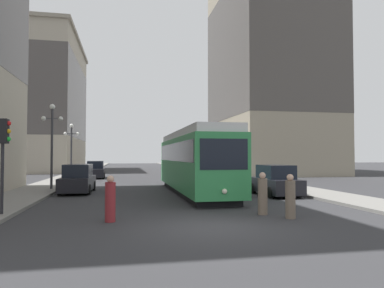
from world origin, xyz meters
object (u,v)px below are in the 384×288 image
at_px(transit_bus, 202,160).
at_px(lamp_post_left_near, 52,133).
at_px(pedestrian_crossing_near, 290,198).
at_px(pedestrian_crossing_far, 263,195).
at_px(pedestrian_on_sidewalk, 110,200).
at_px(parked_car_right_far, 275,181).
at_px(traffic_light_near_left, 3,141).
at_px(streetcar, 193,160).
at_px(lamp_post_left_far, 71,143).
at_px(parked_car_left_near, 78,180).
at_px(parked_car_left_mid, 96,170).

relative_size(transit_bus, lamp_post_left_near, 2.14).
bearing_deg(pedestrian_crossing_near, pedestrian_crossing_far, -14.39).
bearing_deg(pedestrian_on_sidewalk, lamp_post_left_near, 167.85).
distance_m(parked_car_right_far, pedestrian_crossing_near, 7.83).
distance_m(pedestrian_crossing_far, traffic_light_near_left, 10.37).
distance_m(streetcar, traffic_light_near_left, 11.60).
relative_size(pedestrian_crossing_far, lamp_post_left_far, 0.33).
bearing_deg(lamp_post_left_near, streetcar, -19.41).
bearing_deg(parked_car_left_near, lamp_post_left_near, 142.34).
bearing_deg(traffic_light_near_left, streetcar, 39.56).
bearing_deg(parked_car_left_mid, lamp_post_left_near, -99.64).
bearing_deg(traffic_light_near_left, transit_bus, 60.01).
bearing_deg(lamp_post_left_near, parked_car_right_far, -21.84).
bearing_deg(parked_car_left_near, streetcar, -11.57).
bearing_deg(pedestrian_on_sidewalk, lamp_post_left_far, 159.83).
relative_size(streetcar, pedestrian_on_sidewalk, 8.41).
bearing_deg(parked_car_left_mid, parked_car_left_near, -91.51).
height_order(parked_car_left_mid, pedestrian_crossing_far, parked_car_left_mid).
relative_size(pedestrian_crossing_far, traffic_light_near_left, 0.47).
height_order(parked_car_left_near, lamp_post_left_far, lamp_post_left_far).
relative_size(traffic_light_near_left, lamp_post_left_far, 0.70).
distance_m(transit_bus, traffic_light_near_left, 25.75).
height_order(transit_bus, pedestrian_crossing_far, transit_bus).
distance_m(pedestrian_on_sidewalk, lamp_post_left_near, 13.32).
xyz_separation_m(streetcar, pedestrian_crossing_far, (1.15, -8.55, -1.31)).
xyz_separation_m(streetcar, traffic_light_near_left, (-8.92, -7.37, 0.85)).
relative_size(parked_car_left_near, lamp_post_left_far, 0.87).
bearing_deg(parked_car_right_far, pedestrian_on_sidewalk, 35.33).
bearing_deg(transit_bus, pedestrian_on_sidewalk, -109.41).
distance_m(transit_bus, pedestrian_on_sidewalk, 25.49).
bearing_deg(transit_bus, traffic_light_near_left, -119.24).
distance_m(transit_bus, pedestrian_crossing_far, 23.66).
distance_m(parked_car_right_far, pedestrian_on_sidewalk, 11.53).
bearing_deg(lamp_post_left_near, lamp_post_left_far, 90.00).
relative_size(transit_bus, parked_car_left_near, 2.70).
bearing_deg(transit_bus, pedestrian_crossing_near, -94.17).
bearing_deg(parked_car_left_mid, traffic_light_near_left, -95.54).
height_order(streetcar, transit_bus, streetcar).
relative_size(parked_car_left_mid, pedestrian_crossing_far, 2.73).
height_order(transit_bus, lamp_post_left_near, lamp_post_left_near).
height_order(pedestrian_crossing_far, traffic_light_near_left, traffic_light_near_left).
relative_size(parked_car_right_far, lamp_post_left_near, 0.74).
distance_m(transit_bus, parked_car_left_near, 17.36).
bearing_deg(pedestrian_on_sidewalk, streetcar, 120.16).
xyz_separation_m(parked_car_right_far, pedestrian_crossing_far, (-3.37, -6.30, -0.05)).
height_order(pedestrian_crossing_near, lamp_post_left_near, lamp_post_left_near).
bearing_deg(transit_bus, streetcar, -104.05).
distance_m(pedestrian_on_sidewalk, traffic_light_near_left, 4.90).
distance_m(parked_car_left_mid, pedestrian_crossing_far, 26.44).
bearing_deg(pedestrian_on_sidewalk, pedestrian_crossing_far, 62.60).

